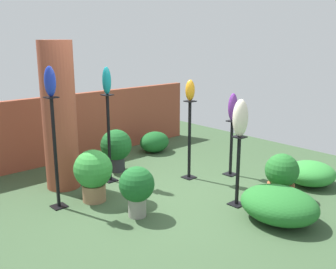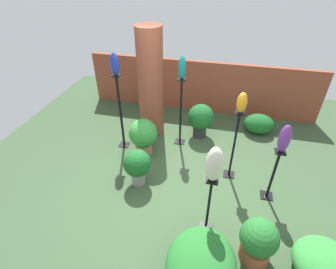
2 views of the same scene
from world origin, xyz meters
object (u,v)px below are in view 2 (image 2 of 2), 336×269
object	(u,v)px
potted_plant_front_left	(201,118)
potted_plant_front_right	(143,135)
pedestal_cobalt	(121,115)
potted_plant_mid_left	(137,165)
art_vase_amber	(242,103)
art_vase_cobalt	(115,64)
brick_pillar	(151,84)
art_vase_ivory	(214,164)
art_vase_teal	(182,67)
pedestal_violet	(272,177)
pedestal_amber	(233,149)
pedestal_ivory	(208,208)
potted_plant_mid_right	(258,240)
pedestal_teal	(181,115)
art_vase_violet	(285,139)

from	to	relation	value
potted_plant_front_left	potted_plant_front_right	world-z (taller)	potted_plant_front_right
pedestal_cobalt	potted_plant_mid_left	xyz separation A→B (m)	(0.65, -0.97, -0.32)
art_vase_amber	art_vase_cobalt	xyz separation A→B (m)	(-2.21, 0.40, 0.28)
brick_pillar	art_vase_amber	xyz separation A→B (m)	(1.78, -1.07, 0.35)
art_vase_cobalt	art_vase_ivory	bearing A→B (deg)	-40.47
art_vase_teal	art_vase_cobalt	xyz separation A→B (m)	(-1.13, -0.38, 0.10)
pedestal_violet	pedestal_amber	xyz separation A→B (m)	(-0.65, 0.38, 0.18)
art_vase_amber	art_vase_cobalt	world-z (taller)	art_vase_cobalt
pedestal_ivory	potted_plant_mid_left	size ratio (longest dim) A/B	1.47
brick_pillar	pedestal_violet	world-z (taller)	brick_pillar
potted_plant_mid_right	pedestal_amber	bearing A→B (deg)	104.51
pedestal_teal	pedestal_violet	distance (m)	2.09
pedestal_cobalt	potted_plant_mid_left	bearing A→B (deg)	-56.32
art_vase_amber	potted_plant_mid_left	world-z (taller)	art_vase_amber
art_vase_violet	potted_plant_front_right	distance (m)	2.56
pedestal_violet	art_vase_violet	size ratio (longest dim) A/B	2.07
art_vase_violet	potted_plant_mid_right	bearing A→B (deg)	-102.17
pedestal_cobalt	potted_plant_front_right	bearing A→B (deg)	-16.78
art_vase_ivory	art_vase_amber	size ratio (longest dim) A/B	1.51
art_vase_ivory	art_vase_cobalt	size ratio (longest dim) A/B	1.28
brick_pillar	potted_plant_mid_left	size ratio (longest dim) A/B	3.33
art_vase_violet	potted_plant_mid_right	xyz separation A→B (m)	(-0.25, -1.16, -0.84)
brick_pillar	pedestal_ivory	world-z (taller)	brick_pillar
art_vase_teal	potted_plant_front_right	world-z (taller)	art_vase_teal
pedestal_cobalt	potted_plant_front_right	distance (m)	0.59
potted_plant_mid_right	art_vase_amber	bearing A→B (deg)	104.51
pedestal_ivory	potted_plant_mid_right	world-z (taller)	pedestal_ivory
art_vase_ivory	pedestal_ivory	bearing A→B (deg)	0.00
pedestal_ivory	potted_plant_front_right	xyz separation A→B (m)	(-1.44, 1.50, -0.02)
brick_pillar	pedestal_teal	xyz separation A→B (m)	(0.70, -0.29, -0.48)
art_vase_teal	art_vase_violet	world-z (taller)	art_vase_teal
art_vase_teal	potted_plant_front_right	size ratio (longest dim) A/B	0.56
pedestal_violet	potted_plant_front_right	bearing A→B (deg)	165.08
brick_pillar	art_vase_teal	distance (m)	0.92
pedestal_ivory	potted_plant_mid_left	xyz separation A→B (m)	(-1.28, 0.67, -0.05)
brick_pillar	pedestal_violet	distance (m)	2.92
art_vase_teal	potted_plant_mid_left	distance (m)	1.91
art_vase_violet	art_vase_cobalt	world-z (taller)	art_vase_cobalt
pedestal_teal	art_vase_ivory	xyz separation A→B (m)	(0.80, -2.03, 0.60)
potted_plant_front_left	art_vase_cobalt	bearing A→B (deg)	-154.23
potted_plant_front_left	art_vase_teal	bearing A→B (deg)	-137.24
pedestal_ivory	potted_plant_mid_left	world-z (taller)	pedestal_ivory
pedestal_violet	art_vase_ivory	distance (m)	1.52
pedestal_amber	art_vase_ivory	size ratio (longest dim) A/B	2.57
pedestal_cobalt	art_vase_violet	size ratio (longest dim) A/B	3.38
pedestal_teal	pedestal_violet	world-z (taller)	pedestal_teal
pedestal_amber	brick_pillar	bearing A→B (deg)	148.98
art_vase_teal	potted_plant_mid_right	bearing A→B (deg)	-57.41
art_vase_amber	art_vase_cobalt	bearing A→B (deg)	169.70
pedestal_ivory	art_vase_violet	xyz separation A→B (m)	(0.93, 0.87, 0.74)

